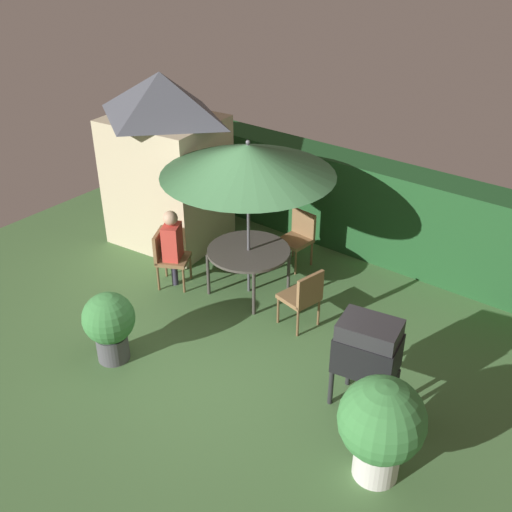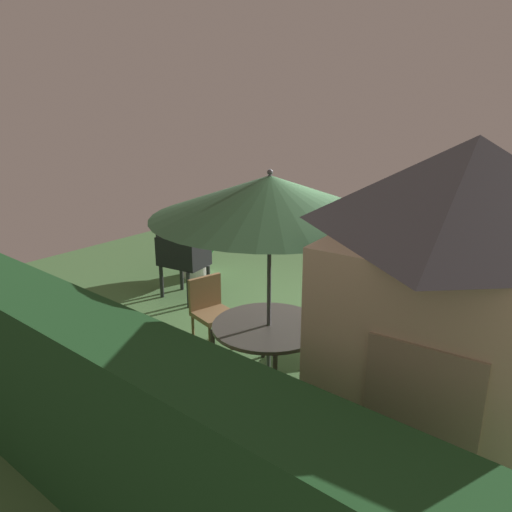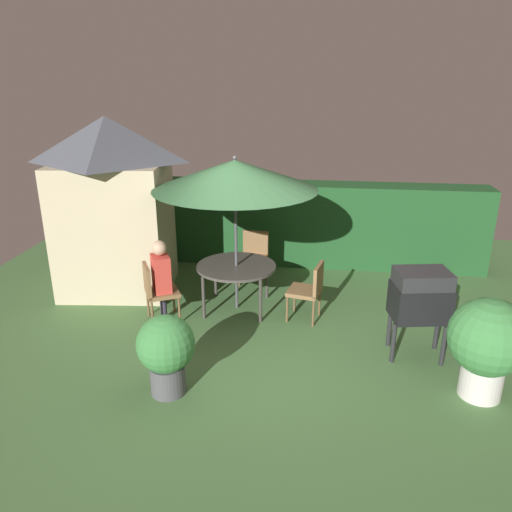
% 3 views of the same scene
% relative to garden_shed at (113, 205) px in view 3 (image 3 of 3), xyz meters
% --- Properties ---
extents(ground_plane, '(11.00, 11.00, 0.00)m').
position_rel_garden_shed_xyz_m(ground_plane, '(2.76, -1.82, -1.48)').
color(ground_plane, '#47703D').
extents(hedge_backdrop, '(7.45, 0.66, 1.58)m').
position_rel_garden_shed_xyz_m(hedge_backdrop, '(2.76, 1.68, -0.69)').
color(hedge_backdrop, '#1E4C23').
rests_on(hedge_backdrop, ground).
extents(garden_shed, '(2.01, 1.70, 2.91)m').
position_rel_garden_shed_xyz_m(garden_shed, '(0.00, 0.00, 0.00)').
color(garden_shed, '#C6B793').
rests_on(garden_shed, ground).
extents(patio_table, '(1.24, 1.24, 0.72)m').
position_rel_garden_shed_xyz_m(patio_table, '(2.14, -0.51, -0.82)').
color(patio_table, '#47423D').
rests_on(patio_table, ground).
extents(patio_umbrella, '(2.44, 2.44, 2.41)m').
position_rel_garden_shed_xyz_m(patio_umbrella, '(2.14, -0.51, 0.65)').
color(patio_umbrella, '#4C4C51').
rests_on(patio_umbrella, ground).
extents(bbq_grill, '(0.78, 0.62, 1.20)m').
position_rel_garden_shed_xyz_m(bbq_grill, '(4.70, -1.61, -0.64)').
color(bbq_grill, black).
rests_on(bbq_grill, ground).
extents(chair_near_shed, '(0.63, 0.63, 0.90)m').
position_rel_garden_shed_xyz_m(chair_near_shed, '(1.03, -1.10, -0.96)').
color(chair_near_shed, olive).
rests_on(chair_near_shed, ground).
extents(chair_far_side, '(0.55, 0.55, 0.90)m').
position_rel_garden_shed_xyz_m(chair_far_side, '(3.29, -0.76, -0.96)').
color(chair_far_side, olive).
rests_on(chair_far_side, ground).
extents(chair_toward_hedge, '(0.51, 0.51, 0.90)m').
position_rel_garden_shed_xyz_m(chair_toward_hedge, '(2.26, 0.63, -0.96)').
color(chair_toward_hedge, olive).
rests_on(chair_toward_hedge, ground).
extents(potted_plant_by_shed, '(0.67, 0.67, 0.97)m').
position_rel_garden_shed_xyz_m(potted_plant_by_shed, '(1.72, -2.83, -0.92)').
color(potted_plant_by_shed, '#4C4C51').
rests_on(potted_plant_by_shed, ground).
extents(potted_plant_by_grill, '(0.89, 0.89, 1.21)m').
position_rel_garden_shed_xyz_m(potted_plant_by_grill, '(5.31, -2.41, -0.78)').
color(potted_plant_by_grill, silver).
rests_on(potted_plant_by_grill, ground).
extents(person_in_red, '(0.37, 0.41, 1.26)m').
position_rel_garden_shed_xyz_m(person_in_red, '(1.11, -1.06, -0.70)').
color(person_in_red, '#CC3D33').
rests_on(person_in_red, ground).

